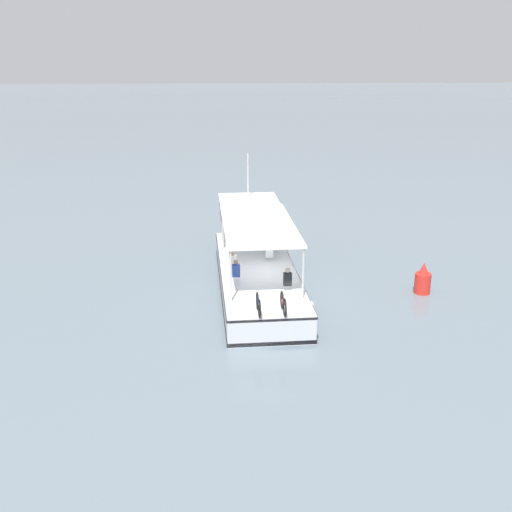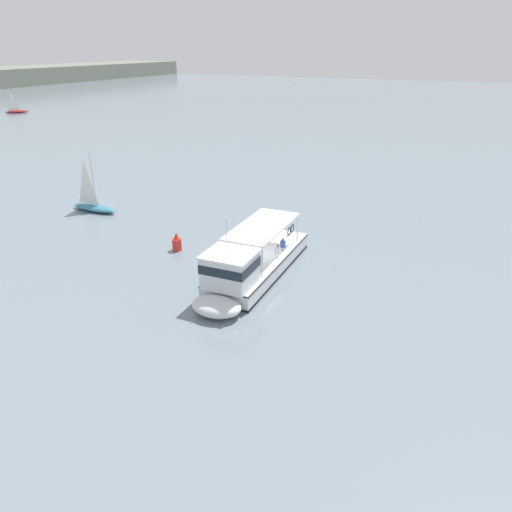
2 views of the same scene
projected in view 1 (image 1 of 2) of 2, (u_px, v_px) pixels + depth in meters
ground_plane at (263, 295)px, 25.92m from camera, size 400.00×400.00×0.00m
ferry_main at (254, 257)px, 27.64m from camera, size 12.94×3.88×5.32m
channel_buoy at (423, 281)px, 25.98m from camera, size 0.70×0.70×1.40m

